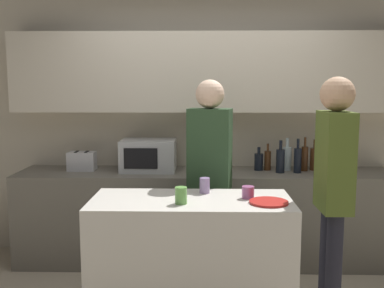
{
  "coord_description": "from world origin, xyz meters",
  "views": [
    {
      "loc": [
        -0.04,
        -2.82,
        1.71
      ],
      "look_at": [
        -0.12,
        0.44,
        1.28
      ],
      "focal_mm": 42.0,
      "sensor_mm": 36.0,
      "label": 1
    }
  ],
  "objects_px": {
    "plate_on_island": "(269,202)",
    "cup_1": "(248,192)",
    "bottle_2": "(280,160)",
    "bottle_3": "(287,158)",
    "bottle_0": "(259,161)",
    "bottle_4": "(298,160)",
    "toaster": "(82,161)",
    "person_center": "(210,166)",
    "bottle_1": "(268,160)",
    "potted_plant": "(333,151)",
    "bottle_5": "(305,158)",
    "microwave": "(148,155)",
    "bottle_6": "(314,158)",
    "person_left": "(334,181)",
    "cup_2": "(205,185)",
    "cup_0": "(181,195)"
  },
  "relations": [
    {
      "from": "bottle_3",
      "to": "toaster",
      "type": "bearing_deg",
      "value": -178.6
    },
    {
      "from": "bottle_0",
      "to": "bottle_5",
      "type": "height_order",
      "value": "bottle_5"
    },
    {
      "from": "bottle_0",
      "to": "plate_on_island",
      "type": "bearing_deg",
      "value": -94.33
    },
    {
      "from": "bottle_6",
      "to": "cup_0",
      "type": "xyz_separation_m",
      "value": [
        -1.23,
        -1.43,
        -0.01
      ]
    },
    {
      "from": "person_center",
      "to": "bottle_4",
      "type": "bearing_deg",
      "value": -131.06
    },
    {
      "from": "plate_on_island",
      "to": "cup_2",
      "type": "distance_m",
      "value": 0.51
    },
    {
      "from": "bottle_5",
      "to": "plate_on_island",
      "type": "xyz_separation_m",
      "value": [
        -0.54,
        -1.37,
        -0.07
      ]
    },
    {
      "from": "plate_on_island",
      "to": "person_left",
      "type": "distance_m",
      "value": 0.48
    },
    {
      "from": "cup_1",
      "to": "cup_2",
      "type": "bearing_deg",
      "value": 154.4
    },
    {
      "from": "bottle_4",
      "to": "cup_1",
      "type": "xyz_separation_m",
      "value": [
        -0.58,
        -1.14,
        -0.04
      ]
    },
    {
      "from": "bottle_0",
      "to": "person_center",
      "type": "height_order",
      "value": "person_center"
    },
    {
      "from": "bottle_3",
      "to": "person_left",
      "type": "xyz_separation_m",
      "value": [
        0.08,
        -1.29,
        0.06
      ]
    },
    {
      "from": "bottle_4",
      "to": "person_left",
      "type": "distance_m",
      "value": 1.17
    },
    {
      "from": "toaster",
      "to": "bottle_0",
      "type": "height_order",
      "value": "bottle_0"
    },
    {
      "from": "potted_plant",
      "to": "bottle_0",
      "type": "distance_m",
      "value": 0.71
    },
    {
      "from": "cup_0",
      "to": "cup_1",
      "type": "xyz_separation_m",
      "value": [
        0.46,
        0.16,
        -0.01
      ]
    },
    {
      "from": "bottle_1",
      "to": "cup_1",
      "type": "height_order",
      "value": "bottle_1"
    },
    {
      "from": "bottle_3",
      "to": "bottle_6",
      "type": "distance_m",
      "value": 0.27
    },
    {
      "from": "bottle_4",
      "to": "person_center",
      "type": "height_order",
      "value": "person_center"
    },
    {
      "from": "bottle_1",
      "to": "bottle_2",
      "type": "distance_m",
      "value": 0.16
    },
    {
      "from": "bottle_4",
      "to": "bottle_0",
      "type": "bearing_deg",
      "value": 161.33
    },
    {
      "from": "microwave",
      "to": "bottle_4",
      "type": "relative_size",
      "value": 1.6
    },
    {
      "from": "bottle_2",
      "to": "cup_1",
      "type": "bearing_deg",
      "value": -110.14
    },
    {
      "from": "potted_plant",
      "to": "bottle_2",
      "type": "distance_m",
      "value": 0.52
    },
    {
      "from": "toaster",
      "to": "person_center",
      "type": "height_order",
      "value": "person_center"
    },
    {
      "from": "bottle_0",
      "to": "bottle_4",
      "type": "relative_size",
      "value": 0.7
    },
    {
      "from": "microwave",
      "to": "bottle_6",
      "type": "height_order",
      "value": "same"
    },
    {
      "from": "microwave",
      "to": "person_left",
      "type": "height_order",
      "value": "person_left"
    },
    {
      "from": "potted_plant",
      "to": "person_center",
      "type": "height_order",
      "value": "person_center"
    },
    {
      "from": "toaster",
      "to": "bottle_3",
      "type": "xyz_separation_m",
      "value": [
        1.99,
        0.05,
        0.03
      ]
    },
    {
      "from": "bottle_2",
      "to": "bottle_3",
      "type": "bearing_deg",
      "value": 55.13
    },
    {
      "from": "bottle_0",
      "to": "cup_1",
      "type": "distance_m",
      "value": 1.28
    },
    {
      "from": "toaster",
      "to": "cup_1",
      "type": "bearing_deg",
      "value": -39.3
    },
    {
      "from": "potted_plant",
      "to": "plate_on_island",
      "type": "bearing_deg",
      "value": -120.84
    },
    {
      "from": "bottle_2",
      "to": "cup_1",
      "type": "relative_size",
      "value": 3.61
    },
    {
      "from": "microwave",
      "to": "cup_0",
      "type": "distance_m",
      "value": 1.42
    },
    {
      "from": "bottle_0",
      "to": "person_left",
      "type": "height_order",
      "value": "person_left"
    },
    {
      "from": "cup_2",
      "to": "person_center",
      "type": "distance_m",
      "value": 0.4
    },
    {
      "from": "microwave",
      "to": "person_center",
      "type": "xyz_separation_m",
      "value": [
        0.58,
        -0.68,
        0.02
      ]
    },
    {
      "from": "cup_0",
      "to": "bottle_4",
      "type": "bearing_deg",
      "value": 51.22
    },
    {
      "from": "bottle_6",
      "to": "person_left",
      "type": "bearing_deg",
      "value": -98.43
    },
    {
      "from": "plate_on_island",
      "to": "cup_1",
      "type": "height_order",
      "value": "cup_1"
    },
    {
      "from": "cup_1",
      "to": "bottle_3",
      "type": "bearing_deg",
      "value": 68.26
    },
    {
      "from": "person_left",
      "to": "cup_2",
      "type": "bearing_deg",
      "value": 78.64
    },
    {
      "from": "bottle_0",
      "to": "cup_1",
      "type": "xyz_separation_m",
      "value": [
        -0.23,
        -1.25,
        -0.0
      ]
    },
    {
      "from": "potted_plant",
      "to": "bottle_5",
      "type": "bearing_deg",
      "value": 175.12
    },
    {
      "from": "potted_plant",
      "to": "plate_on_island",
      "type": "distance_m",
      "value": 1.58
    },
    {
      "from": "bottle_5",
      "to": "cup_1",
      "type": "xyz_separation_m",
      "value": [
        -0.67,
        -1.24,
        -0.04
      ]
    },
    {
      "from": "potted_plant",
      "to": "bottle_3",
      "type": "height_order",
      "value": "potted_plant"
    },
    {
      "from": "toaster",
      "to": "cup_0",
      "type": "distance_m",
      "value": 1.71
    }
  ]
}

